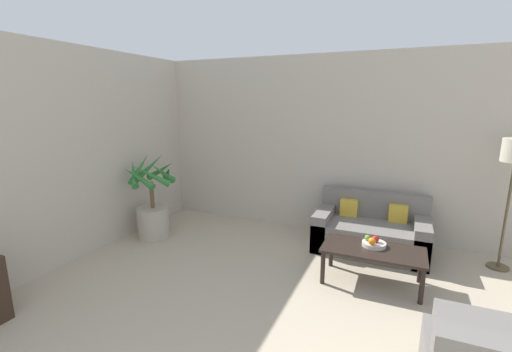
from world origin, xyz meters
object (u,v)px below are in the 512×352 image
potted_palm (153,207)px  ottoman (479,343)px  orange_fruit (372,241)px  sofa_loveseat (370,232)px  coffee_table (373,253)px  apple_green (368,238)px  fruit_bowl (374,244)px  apple_red (376,239)px

potted_palm → ottoman: (4.03, -1.04, -0.29)m
orange_fruit → sofa_loveseat: bearing=95.5°
coffee_table → apple_green: (-0.08, 0.10, 0.13)m
potted_palm → orange_fruit: size_ratio=15.46×
sofa_loveseat → fruit_bowl: size_ratio=5.56×
coffee_table → orange_fruit: (-0.02, -0.00, 0.14)m
apple_red → coffee_table: bearing=-97.4°
fruit_bowl → ottoman: fruit_bowl is taller
orange_fruit → ottoman: bearing=-46.0°
fruit_bowl → ottoman: size_ratio=0.42×
ottoman → potted_palm: bearing=165.5°
apple_red → orange_fruit: 0.09m
sofa_loveseat → orange_fruit: 0.96m
fruit_bowl → apple_green: size_ratio=4.00×
apple_red → fruit_bowl: bearing=-150.2°
ottoman → orange_fruit: bearing=134.0°
coffee_table → fruit_bowl: (-0.00, 0.08, 0.07)m
sofa_loveseat → coffee_table: sofa_loveseat is taller
apple_red → apple_green: 0.09m
fruit_bowl → sofa_loveseat: bearing=97.3°
coffee_table → orange_fruit: bearing=-169.5°
coffee_table → ottoman: 1.30m
sofa_loveseat → coffee_table: (0.11, -0.92, 0.10)m
potted_palm → sofa_loveseat: potted_palm is taller
fruit_bowl → orange_fruit: orange_fruit is taller
apple_red → orange_fruit: orange_fruit is taller
fruit_bowl → apple_red: bearing=29.8°
potted_palm → apple_red: size_ratio=16.49×
sofa_loveseat → potted_palm: bearing=-165.0°
sofa_loveseat → ottoman: 2.11m
potted_palm → apple_red: potted_palm is taller
sofa_loveseat → fruit_bowl: (0.11, -0.84, 0.17)m
sofa_loveseat → apple_red: (0.12, -0.84, 0.23)m
potted_palm → apple_red: bearing=-0.4°
sofa_loveseat → coffee_table: size_ratio=1.33×
ottoman → apple_red: bearing=130.4°
sofa_loveseat → coffee_table: bearing=-83.3°
potted_palm → orange_fruit: potted_palm is taller
apple_red → ottoman: (0.87, -1.02, -0.32)m
orange_fruit → ottoman: orange_fruit is taller
apple_red → sofa_loveseat: bearing=98.1°
potted_palm → sofa_loveseat: bearing=15.0°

